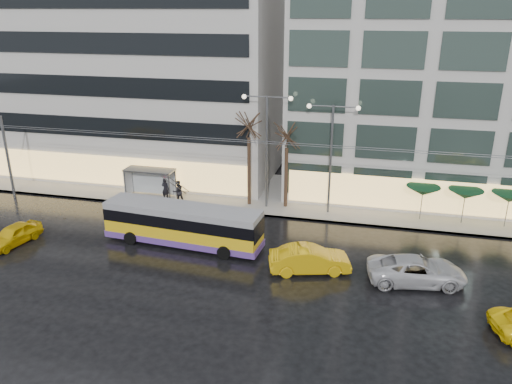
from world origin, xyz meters
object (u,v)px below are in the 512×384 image
(trolleybus, at_px, (183,226))
(bus_shelter, at_px, (147,176))
(street_lamp_near, at_px, (267,136))
(taxi_a, at_px, (14,235))

(trolleybus, distance_m, bus_shelter, 9.93)
(trolleybus, xyz_separation_m, bus_shelter, (-6.24, 7.70, 0.58))
(street_lamp_near, relative_size, taxi_a, 2.22)
(trolleybus, height_order, bus_shelter, trolleybus)
(trolleybus, distance_m, taxi_a, 11.73)
(bus_shelter, distance_m, street_lamp_near, 11.14)
(trolleybus, distance_m, street_lamp_near, 9.97)
(bus_shelter, xyz_separation_m, street_lamp_near, (10.38, 0.11, 4.03))
(bus_shelter, height_order, street_lamp_near, street_lamp_near)
(trolleybus, relative_size, street_lamp_near, 1.24)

